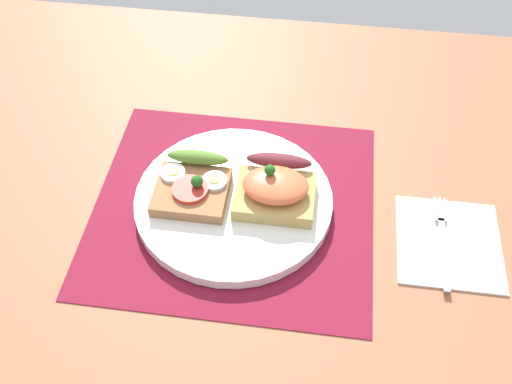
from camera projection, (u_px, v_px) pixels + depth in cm
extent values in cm
cube|color=#925A3C|center=(234.00, 214.00, 80.22)|extent=(120.00, 90.00, 3.20)
cube|color=maroon|center=(234.00, 205.00, 78.89)|extent=(37.15, 34.56, 0.30)
cylinder|color=white|center=(234.00, 201.00, 78.17)|extent=(26.25, 26.25, 1.60)
cube|color=#986842|center=(192.00, 192.00, 77.02)|extent=(9.51, 8.54, 1.70)
cylinder|color=red|center=(190.00, 189.00, 75.79)|extent=(4.72, 4.72, 0.60)
ellipsoid|color=#507C29|center=(198.00, 157.00, 78.70)|extent=(8.37, 2.20, 1.80)
sphere|color=#1E5919|center=(197.00, 181.00, 75.23)|extent=(1.60, 1.60, 1.60)
cylinder|color=white|center=(173.00, 173.00, 77.72)|extent=(3.33, 3.33, 0.50)
cylinder|color=yellow|center=(173.00, 171.00, 77.47)|extent=(1.50, 1.50, 0.16)
cylinder|color=white|center=(214.00, 181.00, 76.82)|extent=(3.33, 3.33, 0.50)
cylinder|color=yellow|center=(214.00, 179.00, 76.57)|extent=(1.50, 1.50, 0.16)
cube|color=tan|center=(275.00, 195.00, 76.41)|extent=(10.31, 8.07, 2.04)
ellipsoid|color=#E3663D|center=(276.00, 185.00, 74.60)|extent=(8.45, 6.46, 2.39)
ellipsoid|color=maroon|center=(279.00, 161.00, 77.82)|extent=(8.76, 2.20, 1.80)
sphere|color=#1E5919|center=(270.00, 170.00, 73.76)|extent=(1.40, 1.40, 1.40)
cube|color=white|center=(449.00, 242.00, 74.75)|extent=(13.09, 13.94, 0.60)
cube|color=#B7B7BC|center=(444.00, 254.00, 73.05)|extent=(0.80, 11.08, 0.32)
cube|color=#B7B7BC|center=(441.00, 218.00, 76.76)|extent=(1.50, 1.20, 0.32)
cube|color=#B7B7BC|center=(435.00, 205.00, 78.11)|extent=(0.32, 2.80, 0.32)
cube|color=#B7B7BC|center=(440.00, 206.00, 78.05)|extent=(0.32, 2.80, 0.32)
cube|color=#B7B7BC|center=(445.00, 206.00, 77.99)|extent=(0.32, 2.80, 0.32)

